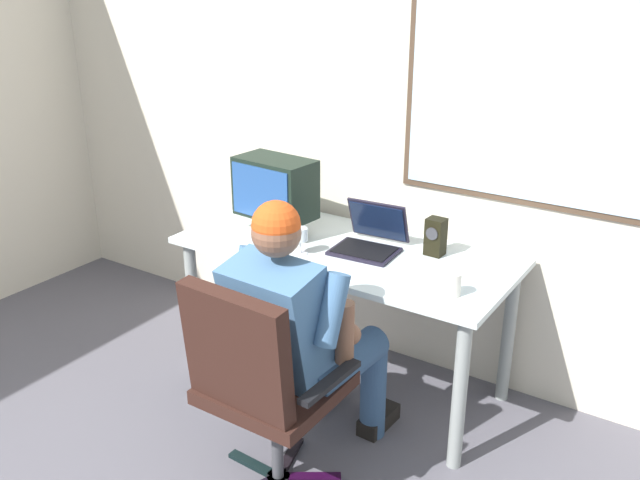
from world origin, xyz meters
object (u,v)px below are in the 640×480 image
(person_seated, at_px, (301,328))
(laptop, at_px, (371,237))
(desk, at_px, (345,267))
(desk_speaker, at_px, (435,237))
(coffee_mug, at_px, (452,284))
(crt_monitor, at_px, (275,189))
(office_chair, at_px, (258,377))
(wine_glass, at_px, (300,236))

(person_seated, height_order, laptop, person_seated)
(desk, relative_size, person_seated, 1.33)
(desk_speaker, bearing_deg, laptop, -161.42)
(person_seated, xyz_separation_m, coffee_mug, (0.47, 0.43, 0.15))
(laptop, relative_size, desk_speaker, 1.85)
(crt_monitor, bearing_deg, office_chair, -57.20)
(office_chair, height_order, desk_speaker, office_chair)
(wine_glass, xyz_separation_m, coffee_mug, (0.79, -0.02, -0.04))
(crt_monitor, relative_size, wine_glass, 3.23)
(crt_monitor, bearing_deg, desk, 0.87)
(desk, bearing_deg, wine_glass, -129.10)
(crt_monitor, bearing_deg, coffee_mug, -10.14)
(laptop, bearing_deg, desk_speaker, 18.58)
(desk, relative_size, crt_monitor, 3.93)
(desk, distance_m, wine_glass, 0.30)
(crt_monitor, distance_m, desk_speaker, 0.85)
(person_seated, bearing_deg, office_chair, -92.23)
(office_chair, bearing_deg, wine_glass, 112.76)
(desk, xyz_separation_m, desk_speaker, (0.40, 0.17, 0.20))
(office_chair, height_order, coffee_mug, office_chair)
(laptop, bearing_deg, crt_monitor, -172.07)
(crt_monitor, distance_m, laptop, 0.56)
(laptop, bearing_deg, coffee_mug, -25.95)
(person_seated, height_order, crt_monitor, person_seated)
(wine_glass, xyz_separation_m, desk_speaker, (0.54, 0.34, 0.00))
(desk, height_order, office_chair, office_chair)
(wine_glass, bearing_deg, desk_speaker, 32.21)
(laptop, relative_size, wine_glass, 2.59)
(desk_speaker, bearing_deg, wine_glass, -147.79)
(crt_monitor, bearing_deg, desk_speaker, 11.88)
(laptop, xyz_separation_m, wine_glass, (-0.25, -0.24, 0.03))
(coffee_mug, bearing_deg, laptop, 154.05)
(crt_monitor, bearing_deg, wine_glass, -31.94)
(office_chair, relative_size, wine_glass, 7.49)
(office_chair, relative_size, laptop, 2.89)
(desk_speaker, height_order, coffee_mug, desk_speaker)
(crt_monitor, relative_size, laptop, 1.25)
(person_seated, distance_m, desk_speaker, 0.85)
(office_chair, height_order, wine_glass, office_chair)
(office_chair, distance_m, laptop, 1.01)
(desk, height_order, coffee_mug, coffee_mug)
(desk, bearing_deg, desk_speaker, 22.49)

